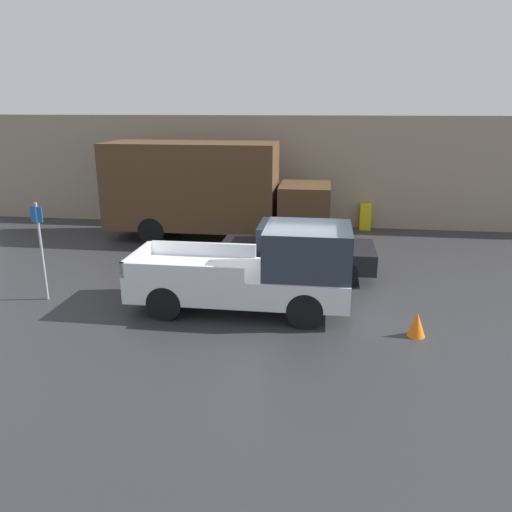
# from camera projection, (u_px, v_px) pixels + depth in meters

# --- Properties ---
(ground_plane) EXTENTS (60.00, 60.00, 0.00)m
(ground_plane) POSITION_uv_depth(u_px,v_px,m) (285.00, 304.00, 12.81)
(ground_plane) COLOR #2D2D30
(building_wall) EXTENTS (28.00, 0.15, 4.50)m
(building_wall) POSITION_uv_depth(u_px,v_px,m) (303.00, 172.00, 20.48)
(building_wall) COLOR gray
(building_wall) RESTS_ON ground
(pickup_truck) EXTENTS (5.32, 2.09, 2.16)m
(pickup_truck) POSITION_uv_depth(u_px,v_px,m) (261.00, 271.00, 12.18)
(pickup_truck) COLOR silver
(pickup_truck) RESTS_ON ground
(car) EXTENTS (4.56, 1.99, 1.54)m
(car) POSITION_uv_depth(u_px,v_px,m) (298.00, 249.00, 14.84)
(car) COLOR black
(car) RESTS_ON ground
(delivery_truck) EXTENTS (8.27, 2.51, 3.59)m
(delivery_truck) POSITION_uv_depth(u_px,v_px,m) (207.00, 188.00, 18.59)
(delivery_truck) COLOR #4C331E
(delivery_truck) RESTS_ON ground
(parking_sign) EXTENTS (0.30, 0.07, 2.57)m
(parking_sign) POSITION_uv_depth(u_px,v_px,m) (41.00, 246.00, 12.69)
(parking_sign) COLOR gray
(parking_sign) RESTS_ON ground
(newspaper_box) EXTENTS (0.45, 0.40, 1.06)m
(newspaper_box) POSITION_uv_depth(u_px,v_px,m) (365.00, 217.00, 20.33)
(newspaper_box) COLOR gold
(newspaper_box) RESTS_ON ground
(traffic_cone) EXTENTS (0.40, 0.40, 0.55)m
(traffic_cone) POSITION_uv_depth(u_px,v_px,m) (417.00, 324.00, 10.94)
(traffic_cone) COLOR orange
(traffic_cone) RESTS_ON ground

